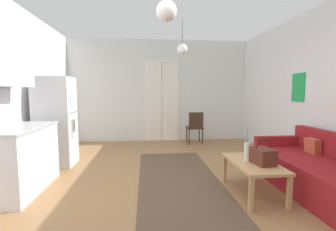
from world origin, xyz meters
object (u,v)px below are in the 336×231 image
Objects in this scene: accent_chair at (195,126)px; bamboo_vase at (247,151)px; couch at (323,174)px; pendant_lamp_far at (182,49)px; handbag at (263,156)px; pendant_lamp_near at (167,11)px; coffee_table at (253,166)px; refrigerator at (56,122)px.

bamboo_vase is at bearing 90.47° from accent_chair.
couch is 3.37m from accent_chair.
pendant_lamp_far is at bearing 65.56° from accent_chair.
couch is 0.94m from handbag.
pendant_lamp_near reaches higher than couch.
handbag is 0.38× the size of accent_chair.
accent_chair is 1.24× the size of pendant_lamp_far.
coffee_table is 2.71m from pendant_lamp_far.
couch reaches higher than handbag.
coffee_table is 2.27m from pendant_lamp_near.
handbag is 0.20× the size of refrigerator.
couch is 3.06× the size of pendant_lamp_near.
accent_chair is at bearing 66.49° from pendant_lamp_far.
accent_chair is at bearing 27.12° from refrigerator.
couch is 1.08m from bamboo_vase.
pendant_lamp_near is at bearing -171.85° from coffee_table.
accent_chair reaches higher than coffee_table.
refrigerator is at bearing 26.19° from accent_chair.
handbag is at bearing -27.94° from refrigerator.
pendant_lamp_far is (2.43, 0.26, 1.41)m from refrigerator.
accent_chair reaches higher than handbag.
pendant_lamp_far is (0.50, 2.01, -0.06)m from pendant_lamp_near.
pendant_lamp_far is at bearing 131.02° from couch.
refrigerator is at bearing 158.01° from couch.
couch is 3.21m from pendant_lamp_far.
pendant_lamp_far is (-1.66, 1.91, 1.97)m from couch.
handbag is (0.08, -0.11, 0.17)m from coffee_table.
pendant_lamp_far is at bearing 109.41° from bamboo_vase.
pendant_lamp_far reaches higher than handbag.
couch reaches higher than coffee_table.
pendant_lamp_far is (-0.77, 1.95, 1.69)m from handbag.
bamboo_vase reaches higher than handbag.
pendant_lamp_near is (-1.19, -0.17, 1.92)m from coffee_table.
accent_chair is 3.90m from pendant_lamp_near.
couch is at bearing 2.90° from pendant_lamp_near.
couch is 2.28× the size of accent_chair.
handbag is 2.16m from pendant_lamp_near.
refrigerator reaches higher than bamboo_vase.
handbag is at bearing 2.91° from pendant_lamp_near.
handbag is at bearing -68.56° from pendant_lamp_far.
couch is at bearing -21.99° from refrigerator.
couch is 5.98× the size of handbag.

